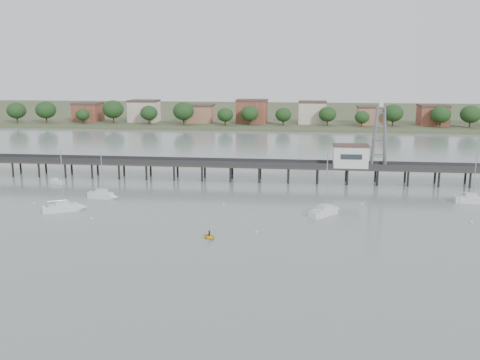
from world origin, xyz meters
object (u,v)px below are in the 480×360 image
object	(u,v)px
sailboat_c	(328,211)
white_tender	(57,182)
pier	(246,165)
sailboat_e	(475,200)
sailboat_a	(69,208)
sailboat_b	(105,196)
yellow_dinghy	(209,238)
lattice_tower	(379,138)

from	to	relation	value
sailboat_c	white_tender	world-z (taller)	sailboat_c
pier	white_tender	size ratio (longest dim) A/B	38.85
pier	sailboat_e	bearing A→B (deg)	-18.46
sailboat_e	sailboat_a	bearing A→B (deg)	-166.81
white_tender	sailboat_b	bearing A→B (deg)	-13.12
sailboat_c	sailboat_a	distance (m)	50.01
sailboat_b	white_tender	bearing A→B (deg)	150.26
sailboat_b	white_tender	xyz separation A→B (m)	(-16.88, 12.84, -0.23)
yellow_dinghy	sailboat_a	bearing A→B (deg)	122.31
pier	lattice_tower	distance (m)	32.34
lattice_tower	sailboat_a	distance (m)	70.93
sailboat_c	sailboat_b	bearing A→B (deg)	122.11
sailboat_a	sailboat_e	world-z (taller)	sailboat_a
sailboat_e	yellow_dinghy	bearing A→B (deg)	-147.82
sailboat_c	yellow_dinghy	bearing A→B (deg)	170.68
lattice_tower	sailboat_b	distance (m)	63.70
pier	white_tender	world-z (taller)	pier
pier	sailboat_a	distance (m)	44.46
lattice_tower	sailboat_c	xyz separation A→B (m)	(-12.76, -28.24, -10.45)
sailboat_b	lattice_tower	bearing A→B (deg)	27.41
pier	sailboat_e	distance (m)	51.78
lattice_tower	sailboat_c	size ratio (longest dim) A/B	1.24
pier	yellow_dinghy	size ratio (longest dim) A/B	52.06
sailboat_c	white_tender	size ratio (longest dim) A/B	3.24
sailboat_e	yellow_dinghy	size ratio (longest dim) A/B	3.74
sailboat_c	white_tender	bearing A→B (deg)	113.22
sailboat_a	lattice_tower	bearing A→B (deg)	-2.47
yellow_dinghy	sailboat_b	bearing A→B (deg)	104.65
sailboat_c	white_tender	xyz separation A→B (m)	(-63.21, 19.72, -0.22)
sailboat_a	white_tender	distance (m)	26.61
sailboat_a	white_tender	xyz separation A→B (m)	(-13.32, 23.04, -0.22)
sailboat_c	pier	bearing A→B (deg)	74.12
white_tender	lattice_tower	bearing A→B (deg)	30.55
lattice_tower	sailboat_c	world-z (taller)	lattice_tower
pier	sailboat_a	xyz separation A→B (m)	(-31.15, -31.57, -3.15)
sailboat_c	sailboat_a	bearing A→B (deg)	134.36
sailboat_e	white_tender	size ratio (longest dim) A/B	2.79
sailboat_c	sailboat_b	size ratio (longest dim) A/B	1.19
pier	yellow_dinghy	xyz separation A→B (m)	(-1.17, -45.03, -3.79)
sailboat_a	yellow_dinghy	bearing A→B (deg)	-53.39
sailboat_c	white_tender	distance (m)	66.22
sailboat_a	yellow_dinghy	size ratio (longest dim) A/B	4.38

